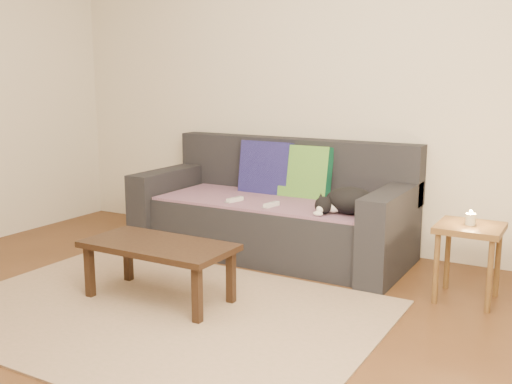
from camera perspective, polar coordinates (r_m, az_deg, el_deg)
ground at (r=3.51m, az=-10.74°, el=-12.06°), size 4.50×4.50×0.00m
back_wall at (r=4.92m, az=4.19°, el=10.22°), size 4.50×0.04×2.60m
sofa at (r=4.66m, az=1.74°, el=-2.10°), size 2.10×0.94×0.87m
throw_blanket at (r=4.55m, az=1.21°, el=-0.84°), size 1.66×0.74×0.02m
cushion_navy at (r=4.82m, az=0.96°, el=2.23°), size 0.44×0.17×0.45m
cushion_green at (r=4.66m, az=4.72°, el=1.90°), size 0.41×0.17×0.42m
cat at (r=4.10m, az=8.78°, el=-0.88°), size 0.42×0.31×0.18m
wii_remote_a at (r=4.47m, az=-2.02°, el=-0.73°), size 0.07×0.15×0.03m
wii_remote_b at (r=4.30m, az=1.48°, el=-1.21°), size 0.06×0.15×0.03m
side_table at (r=3.87m, az=19.65°, el=-4.17°), size 0.38×0.38×0.48m
candle at (r=3.84m, az=19.77°, el=-2.42°), size 0.06×0.06×0.09m
rug at (r=3.61m, az=-9.18°, el=-11.21°), size 2.50×1.80×0.01m
coffee_table at (r=3.69m, az=-9.26°, el=-5.50°), size 0.93×0.46×0.37m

